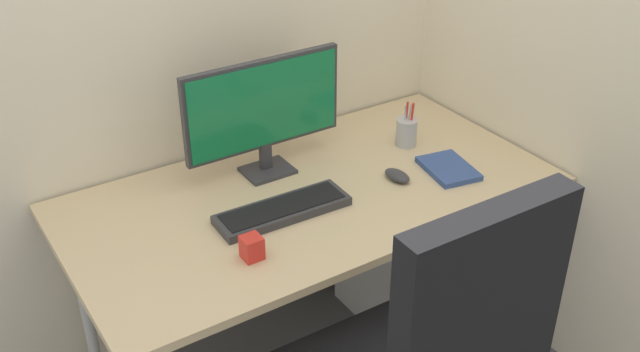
% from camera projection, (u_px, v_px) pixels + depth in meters
% --- Properties ---
extents(desk, '(1.54, 0.80, 0.72)m').
position_uv_depth(desk, '(311.00, 205.00, 2.36)').
color(desk, '#D1B78C').
rests_on(desk, ground_plane).
extents(filing_cabinet, '(0.45, 0.47, 0.62)m').
position_uv_depth(filing_cabinet, '(419.00, 244.00, 2.79)').
color(filing_cabinet, silver).
rests_on(filing_cabinet, ground_plane).
extents(monitor, '(0.55, 0.13, 0.39)m').
position_uv_depth(monitor, '(264.00, 109.00, 2.33)').
color(monitor, '#333338').
rests_on(monitor, desk).
extents(keyboard, '(0.42, 0.14, 0.03)m').
position_uv_depth(keyboard, '(283.00, 210.00, 2.21)').
color(keyboard, '#333338').
rests_on(keyboard, desk).
extents(mouse, '(0.07, 0.10, 0.03)m').
position_uv_depth(mouse, '(397.00, 176.00, 2.38)').
color(mouse, '#333338').
rests_on(mouse, desk).
extents(pen_holder, '(0.07, 0.07, 0.16)m').
position_uv_depth(pen_holder, '(406.00, 132.00, 2.58)').
color(pen_holder, '#B2B5BA').
rests_on(pen_holder, desk).
extents(notebook, '(0.18, 0.22, 0.02)m').
position_uv_depth(notebook, '(448.00, 169.00, 2.44)').
color(notebook, '#334C8C').
rests_on(notebook, desk).
extents(desk_clamp_accessory, '(0.05, 0.05, 0.07)m').
position_uv_depth(desk_clamp_accessory, '(252.00, 248.00, 2.01)').
color(desk_clamp_accessory, red).
rests_on(desk_clamp_accessory, desk).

